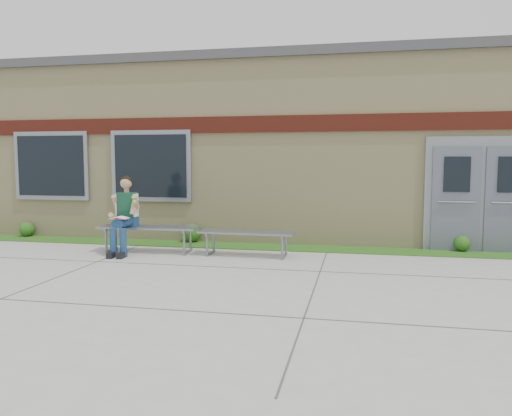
# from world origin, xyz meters

# --- Properties ---
(ground) EXTENTS (80.00, 80.00, 0.00)m
(ground) POSITION_xyz_m (0.00, 0.00, 0.00)
(ground) COLOR #9E9E99
(ground) RESTS_ON ground
(grass_strip) EXTENTS (16.00, 0.80, 0.02)m
(grass_strip) POSITION_xyz_m (0.00, 2.60, 0.01)
(grass_strip) COLOR #215416
(grass_strip) RESTS_ON ground
(school_building) EXTENTS (16.20, 6.22, 4.20)m
(school_building) POSITION_xyz_m (-0.00, 5.99, 2.10)
(school_building) COLOR beige
(school_building) RESTS_ON ground
(bench_left) EXTENTS (2.02, 0.66, 0.52)m
(bench_left) POSITION_xyz_m (-2.49, 1.59, 0.40)
(bench_left) COLOR slate
(bench_left) RESTS_ON ground
(bench_right) EXTENTS (1.83, 0.55, 0.47)m
(bench_right) POSITION_xyz_m (-0.49, 1.59, 0.37)
(bench_right) COLOR slate
(bench_right) RESTS_ON ground
(girl) EXTENTS (0.56, 0.92, 1.52)m
(girl) POSITION_xyz_m (-2.88, 1.36, 0.80)
(girl) COLOR navy
(girl) RESTS_ON ground
(shrub_west) EXTENTS (0.34, 0.34, 0.34)m
(shrub_west) POSITION_xyz_m (-6.16, 2.85, 0.19)
(shrub_west) COLOR #215416
(shrub_west) RESTS_ON grass_strip
(shrub_mid) EXTENTS (0.41, 0.41, 0.41)m
(shrub_mid) POSITION_xyz_m (-2.02, 2.85, 0.22)
(shrub_mid) COLOR #215416
(shrub_mid) RESTS_ON grass_strip
(shrub_east) EXTENTS (0.31, 0.31, 0.31)m
(shrub_east) POSITION_xyz_m (3.64, 2.85, 0.18)
(shrub_east) COLOR #215416
(shrub_east) RESTS_ON grass_strip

